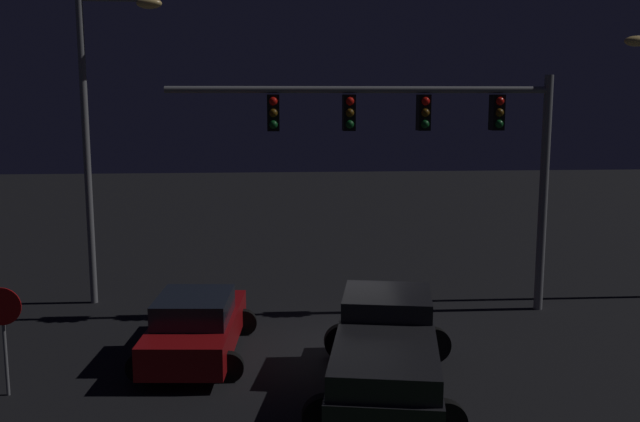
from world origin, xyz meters
name	(u,v)px	position (x,y,z in m)	size (l,w,h in m)	color
ground_plane	(343,347)	(0.00, 0.00, 0.00)	(80.00, 80.00, 0.00)	black
pickup_truck	(386,345)	(0.59, -2.67, 1.00)	(3.53, 5.67, 1.80)	black
car_sedan	(196,326)	(-3.41, -0.40, 0.74)	(2.70, 4.53, 1.51)	maroon
traffic_signal_gantry	(424,130)	(2.46, 2.65, 5.03)	(10.32, 0.56, 6.50)	slate
street_lamp_left	(100,115)	(-6.38, 4.24, 5.40)	(2.33, 0.44, 8.70)	slate
stop_sign	(3,320)	(-6.99, -2.28, 1.56)	(0.76, 0.08, 2.23)	slate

